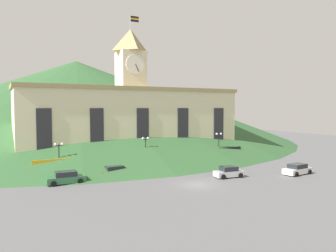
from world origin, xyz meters
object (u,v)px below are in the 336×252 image
car_white_taxi (297,169)px  car_green_wagon (66,178)px  car_red_sedan (114,171)px  street_lamp_far_left (219,140)px  car_silver_hatch (229,172)px  street_lamp_left (145,145)px  street_lamp_far_right (59,151)px

car_white_taxi → car_green_wagon: car_green_wagon is taller
car_red_sedan → street_lamp_far_left: bearing=-173.3°
car_white_taxi → car_silver_hatch: bearing=157.1°
car_green_wagon → car_red_sedan: 6.78m
car_white_taxi → street_lamp_far_left: bearing=93.2°
car_silver_hatch → car_white_taxi: (9.83, -2.88, 0.00)m
street_lamp_left → car_silver_hatch: 14.23m
car_silver_hatch → car_green_wagon: bearing=169.2°
street_lamp_far_right → car_white_taxi: 33.50m
street_lamp_left → car_white_taxi: street_lamp_left is taller
street_lamp_far_left → car_white_taxi: (2.57, -15.01, -2.90)m
car_silver_hatch → car_green_wagon: 21.11m
street_lamp_far_right → car_green_wagon: size_ratio=0.97×
street_lamp_left → street_lamp_far_right: bearing=180.0°
street_lamp_far_left → car_silver_hatch: street_lamp_far_left is taller
street_lamp_left → car_green_wagon: bearing=-156.2°
street_lamp_left → car_red_sedan: 8.42m
street_lamp_far_left → car_white_taxi: 15.50m
street_lamp_left → car_red_sedan: (-6.63, -4.36, -2.81)m
street_lamp_far_right → street_lamp_far_left: (27.26, -0.00, 0.28)m
car_silver_hatch → street_lamp_far_left: bearing=65.6°
car_white_taxi → car_green_wagon: size_ratio=1.01×
street_lamp_far_right → street_lamp_left: street_lamp_left is taller
car_green_wagon → street_lamp_left: bearing=-154.8°
car_silver_hatch → car_green_wagon: size_ratio=0.88×
street_lamp_left → car_red_sedan: street_lamp_left is taller
street_lamp_far_right → street_lamp_far_left: bearing=-0.0°
car_red_sedan → car_silver_hatch: bearing=145.0°
street_lamp_far_right → street_lamp_far_left: street_lamp_far_left is taller
street_lamp_far_right → car_red_sedan: size_ratio=0.99×
car_white_taxi → street_lamp_left: bearing=131.5°
street_lamp_far_right → car_red_sedan: 8.25m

